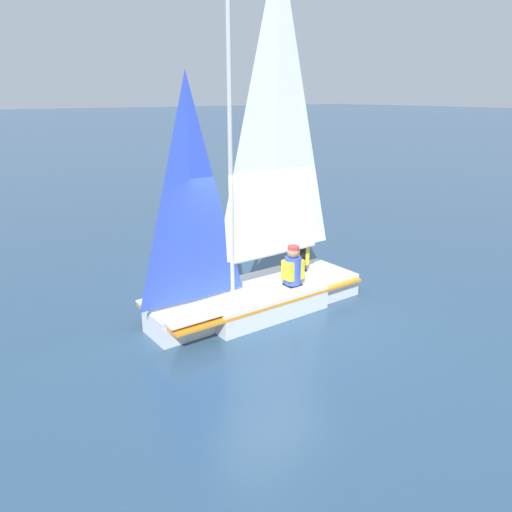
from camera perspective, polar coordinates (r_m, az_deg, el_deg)
ground_plane at (r=9.12m, az=0.00°, el=-6.13°), size 260.00×260.00×0.00m
sailboat_main at (r=8.80m, az=0.06°, el=-0.82°), size 4.16×1.46×6.20m
sailor_helm at (r=9.03m, az=4.22°, el=-2.11°), size 0.34×0.30×1.16m
sailor_crew at (r=9.76m, az=4.84°, el=-0.56°), size 0.34×0.30×1.16m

